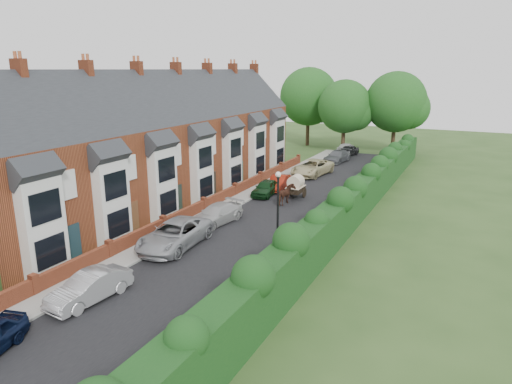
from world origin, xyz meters
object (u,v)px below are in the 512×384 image
Objects in this scene: lamppost at (278,205)px; car_beige at (312,168)px; car_silver_a at (90,287)px; car_red at (279,182)px; horse_cart at (296,185)px; horse at (286,195)px; car_white at (217,214)px; car_black at (348,151)px; car_grey at (337,156)px; car_silver_b at (175,235)px; car_green at (266,188)px.

lamppost is 22.13m from car_beige.
car_silver_a is 22.71m from car_red.
horse is at bearing -90.00° from horse_cart.
car_black is (1.37, 29.50, -0.01)m from car_white.
car_beige is at bearing 78.16° from car_red.
car_grey is 1.22× the size of car_black.
lamppost is 0.91× the size of car_beige.
car_silver_b is 11.63m from horse.
car_green is at bearing 117.68° from lamppost.
car_grey is at bearing 99.89° from lamppost.
car_red is (0.21, 2.31, -0.01)m from car_green.
car_red is at bearing 85.22° from car_silver_b.
horse is (2.18, 18.60, 0.13)m from car_silver_a.
car_white is 1.16× the size of car_red.
car_red is 0.70× the size of car_beige.
car_silver_a is at bearing -126.01° from lamppost.
car_silver_b reaches higher than car_grey.
car_red is at bearing -56.43° from horse.
car_silver_a is at bearing -79.59° from car_black.
car_beige is (0.53, 29.51, 0.10)m from car_silver_a.
car_silver_b reaches higher than car_green.
horse reaches higher than car_silver_b.
horse reaches higher than car_white.
car_black is at bearing 98.55° from lamppost.
lamppost is 1.24× the size of car_silver_a.
car_white is at bearing -84.93° from car_beige.
car_black is at bearing 94.52° from car_silver_a.
car_beige is 11.03m from horse.
car_silver_a is at bearing -92.01° from car_green.
car_green is at bearing -87.81° from car_beige.
car_grey is at bearing -78.61° from car_black.
car_white is 8.89m from horse_cart.
horse is 2.10m from horse_cart.
car_grey reaches higher than car_black.
car_silver_a is 20.40m from car_green.
car_silver_a is 29.51m from car_beige.
car_white is at bearing 70.88° from horse.
lamppost reaches higher than car_grey.
car_grey reaches higher than car_green.
car_grey is (1.13, 14.49, 0.03)m from car_red.
horse_cart is (2.62, 13.40, 0.35)m from car_silver_b.
car_beige is 2.04× the size of horse_cart.
car_silver_a is 37.21m from car_grey.
car_red is 4.77m from horse.
horse reaches higher than car_green.
car_white is 0.97× the size of car_grey.
car_silver_a is 0.72× the size of car_silver_b.
car_black is (1.15, 18.98, 0.01)m from car_red.
car_silver_a reaches higher than car_white.
lamppost is 1.33× the size of car_green.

